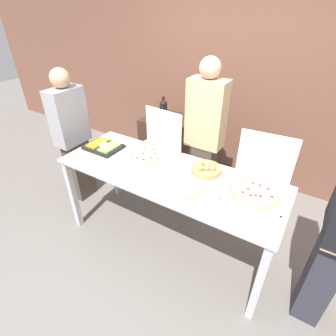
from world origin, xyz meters
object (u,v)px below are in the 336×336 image
soda_bottle (163,108)px  person_guest_cap (73,136)px  pizza_box_near_right (258,185)px  soda_can_colored (150,114)px  soda_can_silver (169,122)px  paper_plate_front_center (192,193)px  person_guest_plaid (204,138)px  bread_basket (206,169)px  pizza_box_near_left (153,150)px  veggie_tray (104,147)px

soda_bottle → person_guest_cap: bearing=-129.8°
pizza_box_near_right → soda_can_colored: size_ratio=4.10×
soda_can_silver → soda_can_colored: size_ratio=1.00×
paper_plate_front_center → person_guest_plaid: size_ratio=0.12×
bread_basket → soda_bottle: 1.25m
soda_can_colored → person_guest_plaid: bearing=-7.8°
pizza_box_near_left → paper_plate_front_center: 0.72m
bread_basket → soda_bottle: size_ratio=1.01×
pizza_box_near_right → soda_bottle: size_ratio=1.83×
paper_plate_front_center → veggie_tray: 1.19m
pizza_box_near_left → paper_plate_front_center: bearing=-23.2°
veggie_tray → bread_basket: bread_basket is taller
veggie_tray → person_guest_plaid: bearing=38.8°
veggie_tray → soda_can_silver: 0.82m
soda_bottle → person_guest_cap: size_ratio=0.17×
bread_basket → person_guest_cap: size_ratio=0.17×
pizza_box_near_right → pizza_box_near_left: bearing=173.8°
pizza_box_near_left → paper_plate_front_center: pizza_box_near_left is taller
bread_basket → soda_can_silver: soda_can_silver is taller
person_guest_cap → person_guest_plaid: bearing=113.8°
pizza_box_near_right → paper_plate_front_center: pizza_box_near_right is taller
bread_basket → soda_can_colored: 1.26m
paper_plate_front_center → soda_can_silver: soda_can_silver is taller
person_guest_cap → paper_plate_front_center: bearing=81.3°
soda_can_silver → veggie_tray: bearing=-118.5°
soda_can_silver → bread_basket: bearing=-36.9°
pizza_box_near_left → bread_basket: 0.58m
veggie_tray → soda_can_colored: soda_can_colored is taller
veggie_tray → paper_plate_front_center: bearing=-10.0°
veggie_tray → soda_bottle: bearing=80.0°
pizza_box_near_left → person_guest_cap: 1.12m
soda_can_silver → person_guest_plaid: person_guest_plaid is taller
soda_can_colored → bread_basket: bearing=-30.8°
soda_can_colored → pizza_box_near_right: bearing=-24.2°
paper_plate_front_center → soda_can_silver: size_ratio=1.75×
pizza_box_near_right → person_guest_cap: person_guest_cap is taller
bread_basket → soda_can_colored: (-1.08, 0.64, 0.10)m
pizza_box_near_left → pizza_box_near_right: (1.06, -0.04, 0.00)m
soda_bottle → soda_can_colored: (-0.11, -0.14, -0.06)m
veggie_tray → pizza_box_near_left: bearing=14.4°
bread_basket → person_guest_plaid: size_ratio=0.16×
soda_can_silver → pizza_box_near_right: bearing=-26.7°
veggie_tray → soda_can_colored: (0.05, 0.80, 0.11)m
soda_bottle → person_guest_plaid: 0.75m
soda_can_silver → person_guest_cap: bearing=-145.6°
pizza_box_near_right → veggie_tray: bearing=179.5°
paper_plate_front_center → veggie_tray: (-1.17, 0.21, 0.01)m
soda_can_colored → soda_can_silver: bearing=-14.3°
pizza_box_near_left → soda_can_colored: size_ratio=4.06×
veggie_tray → person_guest_plaid: size_ratio=0.21×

